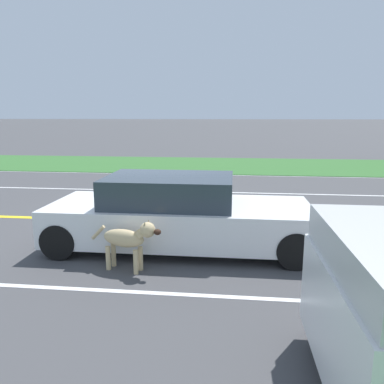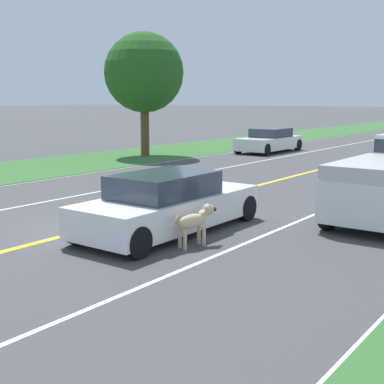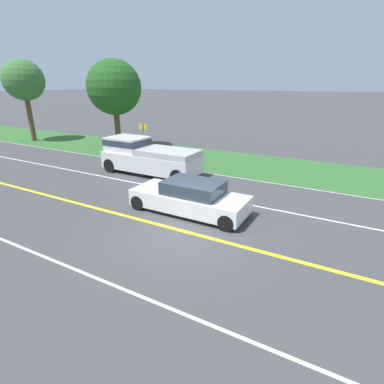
# 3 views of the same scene
# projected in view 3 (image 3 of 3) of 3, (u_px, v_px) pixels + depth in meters

# --- Properties ---
(ground_plane) EXTENTS (400.00, 400.00, 0.00)m
(ground_plane) POSITION_uv_depth(u_px,v_px,m) (186.00, 232.00, 10.62)
(ground_plane) COLOR #424244
(centre_divider_line) EXTENTS (0.18, 160.00, 0.01)m
(centre_divider_line) POSITION_uv_depth(u_px,v_px,m) (186.00, 232.00, 10.62)
(centre_divider_line) COLOR yellow
(centre_divider_line) RESTS_ON ground
(lane_edge_line_right) EXTENTS (0.14, 160.00, 0.01)m
(lane_edge_line_right) POSITION_uv_depth(u_px,v_px,m) (250.00, 179.00, 16.36)
(lane_edge_line_right) COLOR white
(lane_edge_line_right) RESTS_ON ground
(lane_dash_same_dir) EXTENTS (0.10, 160.00, 0.01)m
(lane_dash_same_dir) POSITION_uv_depth(u_px,v_px,m) (225.00, 200.00, 13.49)
(lane_dash_same_dir) COLOR white
(lane_dash_same_dir) RESTS_ON ground
(lane_dash_oncoming) EXTENTS (0.10, 160.00, 0.01)m
(lane_dash_oncoming) POSITION_uv_depth(u_px,v_px,m) (118.00, 287.00, 7.75)
(lane_dash_oncoming) COLOR white
(lane_dash_oncoming) RESTS_ON ground
(grass_verge_right) EXTENTS (6.00, 160.00, 0.03)m
(grass_verge_right) POSITION_uv_depth(u_px,v_px,m) (266.00, 167.00, 18.82)
(grass_verge_right) COLOR #33662D
(grass_verge_right) RESTS_ON ground
(ego_car) EXTENTS (1.86, 4.75, 1.34)m
(ego_car) POSITION_uv_depth(u_px,v_px,m) (190.00, 198.00, 12.05)
(ego_car) COLOR white
(ego_car) RESTS_ON ground
(dog) EXTENTS (0.44, 1.23, 0.86)m
(dog) POSITION_uv_depth(u_px,v_px,m) (216.00, 193.00, 12.79)
(dog) COLOR #D1B784
(dog) RESTS_ON ground
(pickup_truck) EXTENTS (2.07, 5.80, 2.00)m
(pickup_truck) POSITION_uv_depth(u_px,v_px,m) (147.00, 156.00, 17.23)
(pickup_truck) COLOR silver
(pickup_truck) RESTS_ON ground
(roadside_tree_right_near) EXTENTS (4.09, 4.09, 6.70)m
(roadside_tree_right_near) POSITION_uv_depth(u_px,v_px,m) (114.00, 88.00, 22.59)
(roadside_tree_right_near) COLOR brown
(roadside_tree_right_near) RESTS_ON ground
(roadside_tree_right_far) EXTENTS (3.40, 3.40, 6.90)m
(roadside_tree_right_far) POSITION_uv_depth(u_px,v_px,m) (24.00, 81.00, 25.47)
(roadside_tree_right_far) COLOR brown
(roadside_tree_right_far) RESTS_ON ground
(street_sign) EXTENTS (0.11, 0.64, 2.49)m
(street_sign) POSITION_uv_depth(u_px,v_px,m) (143.00, 137.00, 20.00)
(street_sign) COLOR gray
(street_sign) RESTS_ON ground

